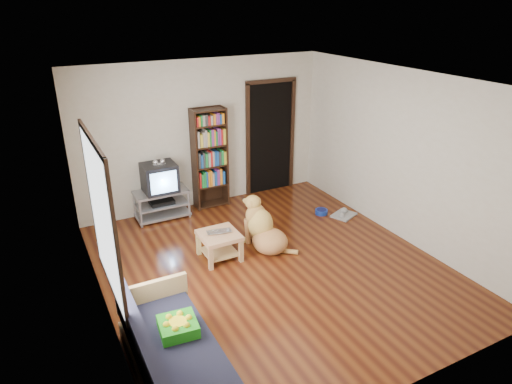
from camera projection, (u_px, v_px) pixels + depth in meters
name	position (u px, v px, depth m)	size (l,w,h in m)	color
ground	(272.00, 267.00, 6.47)	(5.00, 5.00, 0.00)	#5C290F
ceiling	(274.00, 81.00, 5.45)	(5.00, 5.00, 0.00)	white
wall_back	(203.00, 135.00, 8.00)	(4.50, 4.50, 0.00)	beige
wall_front	(416.00, 278.00, 3.92)	(4.50, 4.50, 0.00)	beige
wall_left	(95.00, 217.00, 5.00)	(5.00, 5.00, 0.00)	beige
wall_right	(402.00, 156.00, 6.92)	(5.00, 5.00, 0.00)	beige
green_cushion	(178.00, 326.00, 4.57)	(0.37, 0.37, 0.12)	green
laptop	(220.00, 234.00, 6.51)	(0.35, 0.23, 0.03)	silver
dog_bowl	(321.00, 212.00, 8.04)	(0.22, 0.22, 0.08)	#163297
grey_rag	(344.00, 215.00, 7.97)	(0.40, 0.32, 0.03)	gray
window	(102.00, 219.00, 4.52)	(0.03, 1.46, 1.70)	white
doorway	(270.00, 135.00, 8.63)	(1.03, 0.05, 2.19)	black
tv_stand	(162.00, 203.00, 7.82)	(0.90, 0.45, 0.50)	#99999E
crt_tv	(159.00, 177.00, 7.65)	(0.55, 0.52, 0.58)	black
bookshelf	(209.00, 153.00, 8.01)	(0.60, 0.30, 1.80)	black
sofa	(174.00, 360.00, 4.45)	(0.80, 1.80, 0.80)	tan
coffee_table	(219.00, 241.00, 6.59)	(0.55, 0.55, 0.40)	tan
dog	(263.00, 230.00, 6.87)	(0.66, 0.92, 0.82)	#B87B46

